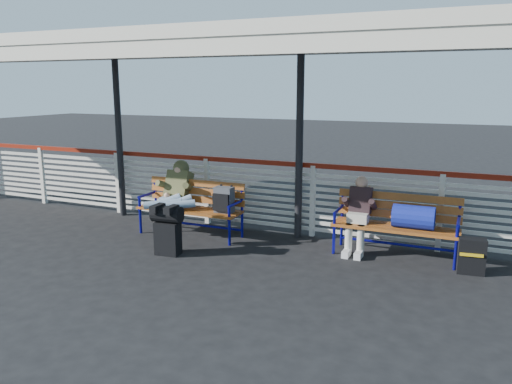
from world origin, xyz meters
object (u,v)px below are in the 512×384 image
at_px(bench_left, 200,202).
at_px(bench_right, 405,218).
at_px(suitcase_side, 471,256).
at_px(luggage_stack, 167,228).
at_px(companion_person, 358,213).
at_px(traveler_man, 173,199).

relative_size(bench_left, bench_right, 1.00).
bearing_deg(bench_left, suitcase_side, -0.87).
bearing_deg(luggage_stack, bench_left, 86.75).
distance_m(bench_left, bench_right, 3.28).
bearing_deg(bench_right, companion_person, -179.34).
bearing_deg(traveler_man, luggage_stack, -63.30).
bearing_deg(companion_person, bench_right, 0.66).
relative_size(companion_person, suitcase_side, 2.36).
bearing_deg(bench_right, luggage_stack, -158.45).
relative_size(bench_right, traveler_man, 1.10).
relative_size(traveler_man, suitcase_side, 3.37).
xyz_separation_m(traveler_man, companion_person, (2.91, 0.58, -0.08)).
distance_m(bench_left, companion_person, 2.61).
bearing_deg(companion_person, bench_left, -174.85).
xyz_separation_m(luggage_stack, bench_right, (3.24, 1.28, 0.19)).
bearing_deg(suitcase_side, bench_right, 155.54).
relative_size(bench_right, suitcase_side, 3.71).
distance_m(traveler_man, suitcase_side, 4.54).
height_order(bench_left, traveler_man, traveler_man).
xyz_separation_m(bench_right, traveler_man, (-3.58, -0.59, 0.08)).
distance_m(bench_right, suitcase_side, 1.04).
bearing_deg(traveler_man, suitcase_side, 3.64).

